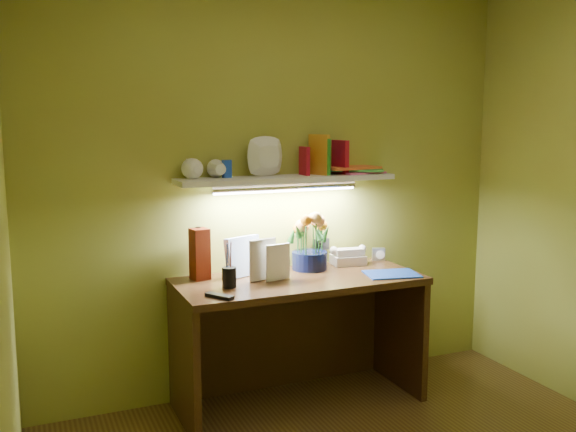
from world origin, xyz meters
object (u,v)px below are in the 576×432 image
at_px(flower_bouquet, 310,239).
at_px(telephone, 348,255).
at_px(desk_clock, 378,254).
at_px(desk, 299,341).
at_px(whisky_bottle, 199,253).

distance_m(flower_bouquet, telephone, 0.30).
xyz_separation_m(telephone, desk_clock, (0.23, 0.03, -0.02)).
bearing_deg(desk, desk_clock, 18.43).
bearing_deg(whisky_bottle, desk_clock, -0.45).
distance_m(desk, whisky_bottle, 0.77).
bearing_deg(whisky_bottle, flower_bouquet, -4.55).
height_order(flower_bouquet, telephone, flower_bouquet).
bearing_deg(telephone, desk, -147.50).
distance_m(telephone, whisky_bottle, 0.94).
height_order(telephone, desk_clock, telephone).
distance_m(desk, telephone, 0.63).
distance_m(desk, desk_clock, 0.80).
height_order(desk_clock, whisky_bottle, whisky_bottle).
xyz_separation_m(desk, flower_bouquet, (0.14, 0.17, 0.56)).
bearing_deg(desk_clock, whisky_bottle, -158.42).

